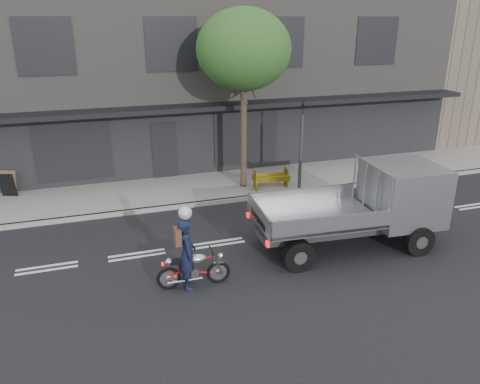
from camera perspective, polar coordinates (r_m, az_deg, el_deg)
The scene contains 11 objects.
ground at distance 14.13m, azimuth -2.69°, elevation -6.28°, with size 80.00×80.00×0.00m, color black.
sidewalk at distance 18.31m, azimuth -6.63°, elevation 0.29°, with size 32.00×3.20×0.15m, color gray.
kerb at distance 16.85m, azimuth -5.52°, elevation -1.50°, with size 32.00×0.20×0.15m, color gray.
building_main at distance 23.83m, azimuth -10.38°, elevation 14.52°, with size 26.00×10.00×8.00m, color slate.
street_tree at distance 17.30m, azimuth 0.46°, elevation 16.92°, with size 3.40×3.40×6.74m.
traffic_light_pole at distance 17.87m, azimuth 7.42°, elevation 5.06°, with size 0.12×0.12×3.50m.
motorcycle at distance 11.88m, azimuth -5.68°, elevation -9.23°, with size 1.87×0.54×0.96m.
rider at distance 11.64m, azimuth -6.49°, elevation -7.45°, with size 0.68×0.45×1.87m, color black.
flatbed_ute at distance 14.31m, azimuth 17.47°, elevation -0.68°, with size 5.51×2.55×2.49m.
construction_barrier at distance 17.92m, azimuth 4.03°, elevation 1.48°, with size 1.37×0.55×0.77m, color #DFAF0B, non-canonical shape.
sandwich_board at distance 19.12m, azimuth -26.49°, elevation 0.76°, with size 0.57×0.38×0.91m, color black, non-canonical shape.
Camera 1 is at (-3.27, -12.18, 6.37)m, focal length 35.00 mm.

